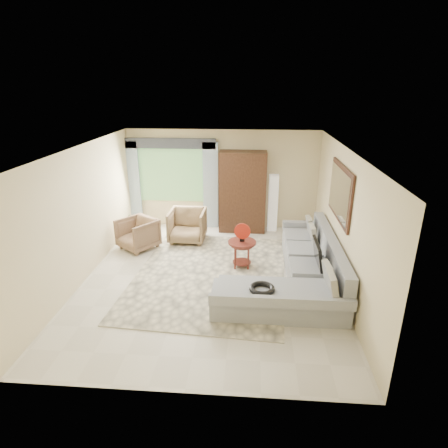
# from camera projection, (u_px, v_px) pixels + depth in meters

# --- Properties ---
(ground) EXTENTS (6.00, 6.00, 0.00)m
(ground) POSITION_uv_depth(u_px,v_px,m) (210.00, 278.00, 7.57)
(ground) COLOR silver
(ground) RESTS_ON ground
(area_rug) EXTENTS (3.27, 4.19, 0.02)m
(area_rug) POSITION_uv_depth(u_px,v_px,m) (211.00, 274.00, 7.72)
(area_rug) COLOR beige
(area_rug) RESTS_ON ground
(sectional_sofa) EXTENTS (2.30, 3.46, 0.90)m
(sectional_sofa) POSITION_uv_depth(u_px,v_px,m) (301.00, 273.00, 7.18)
(sectional_sofa) COLOR gray
(sectional_sofa) RESTS_ON ground
(tv_screen) EXTENTS (0.14, 0.74, 0.48)m
(tv_screen) POSITION_uv_depth(u_px,v_px,m) (318.00, 254.00, 6.97)
(tv_screen) COLOR black
(tv_screen) RESTS_ON sectional_sofa
(garden_hose) EXTENTS (0.43, 0.43, 0.09)m
(garden_hose) POSITION_uv_depth(u_px,v_px,m) (262.00, 289.00, 6.13)
(garden_hose) COLOR black
(garden_hose) RESTS_ON sectional_sofa
(coffee_table) EXTENTS (0.59, 0.59, 0.59)m
(coffee_table) POSITION_uv_depth(u_px,v_px,m) (242.00, 254.00, 7.93)
(coffee_table) COLOR #532016
(coffee_table) RESTS_ON ground
(red_disc) EXTENTS (0.34, 0.05, 0.34)m
(red_disc) POSITION_uv_depth(u_px,v_px,m) (242.00, 231.00, 7.74)
(red_disc) COLOR #B02111
(red_disc) RESTS_ON coffee_table
(armchair_left) EXTENTS (1.11, 1.11, 0.73)m
(armchair_left) POSITION_uv_depth(u_px,v_px,m) (138.00, 234.00, 8.82)
(armchair_left) COLOR #8E6B4D
(armchair_left) RESTS_ON ground
(armchair_right) EXTENTS (0.88, 0.90, 0.81)m
(armchair_right) POSITION_uv_depth(u_px,v_px,m) (187.00, 226.00, 9.22)
(armchair_right) COLOR #90764F
(armchair_right) RESTS_ON ground
(potted_plant) EXTENTS (0.55, 0.52, 0.48)m
(potted_plant) POSITION_uv_depth(u_px,v_px,m) (130.00, 221.00, 9.98)
(potted_plant) COLOR #999999
(potted_plant) RESTS_ON ground
(armoire) EXTENTS (1.20, 0.55, 2.10)m
(armoire) POSITION_uv_depth(u_px,v_px,m) (243.00, 192.00, 9.69)
(armoire) COLOR black
(armoire) RESTS_ON ground
(floor_lamp) EXTENTS (0.24, 0.24, 1.50)m
(floor_lamp) POSITION_uv_depth(u_px,v_px,m) (273.00, 203.00, 9.80)
(floor_lamp) COLOR silver
(floor_lamp) RESTS_ON ground
(window) EXTENTS (1.80, 0.04, 1.40)m
(window) POSITION_uv_depth(u_px,v_px,m) (172.00, 175.00, 9.94)
(window) COLOR #669E59
(window) RESTS_ON wall_back
(curtain_left) EXTENTS (0.40, 0.08, 2.30)m
(curtain_left) POSITION_uv_depth(u_px,v_px,m) (133.00, 184.00, 10.02)
(curtain_left) COLOR #9EB7CC
(curtain_left) RESTS_ON ground
(curtain_right) EXTENTS (0.40, 0.08, 2.30)m
(curtain_right) POSITION_uv_depth(u_px,v_px,m) (211.00, 186.00, 9.87)
(curtain_right) COLOR #9EB7CC
(curtain_right) RESTS_ON ground
(valance) EXTENTS (2.40, 0.12, 0.26)m
(valance) POSITION_uv_depth(u_px,v_px,m) (169.00, 143.00, 9.57)
(valance) COLOR #1E232D
(valance) RESTS_ON wall_back
(wall_mirror) EXTENTS (0.05, 1.70, 1.05)m
(wall_mirror) POSITION_uv_depth(u_px,v_px,m) (340.00, 193.00, 7.10)
(wall_mirror) COLOR black
(wall_mirror) RESTS_ON wall_right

